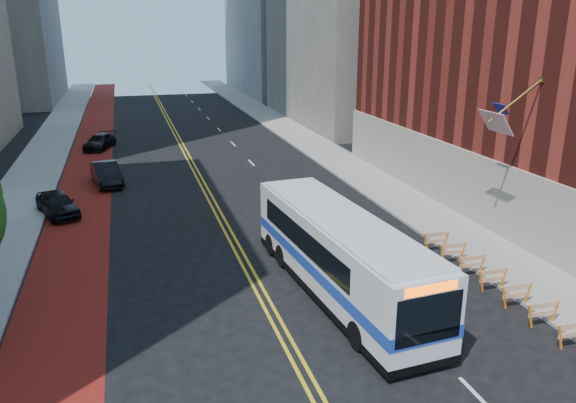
# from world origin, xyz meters

# --- Properties ---
(ground) EXTENTS (160.00, 160.00, 0.00)m
(ground) POSITION_xyz_m (0.00, 0.00, 0.00)
(ground) COLOR black
(ground) RESTS_ON ground
(sidewalk_left) EXTENTS (4.00, 140.00, 0.15)m
(sidewalk_left) POSITION_xyz_m (-12.00, 30.00, 0.07)
(sidewalk_left) COLOR gray
(sidewalk_left) RESTS_ON ground
(sidewalk_right) EXTENTS (4.00, 140.00, 0.15)m
(sidewalk_right) POSITION_xyz_m (12.00, 30.00, 0.07)
(sidewalk_right) COLOR gray
(sidewalk_right) RESTS_ON ground
(bus_lane_paint) EXTENTS (3.60, 140.00, 0.01)m
(bus_lane_paint) POSITION_xyz_m (-8.10, 30.00, 0.00)
(bus_lane_paint) COLOR maroon
(bus_lane_paint) RESTS_ON ground
(center_line_inner) EXTENTS (0.14, 140.00, 0.01)m
(center_line_inner) POSITION_xyz_m (-0.18, 30.00, 0.00)
(center_line_inner) COLOR gold
(center_line_inner) RESTS_ON ground
(center_line_outer) EXTENTS (0.14, 140.00, 0.01)m
(center_line_outer) POSITION_xyz_m (0.18, 30.00, 0.00)
(center_line_outer) COLOR gold
(center_line_outer) RESTS_ON ground
(lane_dashes) EXTENTS (0.14, 98.20, 0.01)m
(lane_dashes) POSITION_xyz_m (4.80, 38.00, 0.01)
(lane_dashes) COLOR silver
(lane_dashes) RESTS_ON ground
(construction_barriers) EXTENTS (1.42, 10.91, 1.00)m
(construction_barriers) POSITION_xyz_m (9.60, 3.42, 0.68)
(construction_barriers) COLOR orange
(construction_barriers) RESTS_ON ground
(transit_bus) EXTENTS (3.83, 12.93, 3.50)m
(transit_bus) POSITION_xyz_m (3.17, 5.92, 1.83)
(transit_bus) COLOR silver
(transit_bus) RESTS_ON ground
(car_a) EXTENTS (3.16, 4.62, 1.46)m
(car_a) POSITION_xyz_m (-9.30, 20.15, 0.73)
(car_a) COLOR black
(car_a) RESTS_ON ground
(car_b) EXTENTS (2.49, 4.99, 1.57)m
(car_b) POSITION_xyz_m (-6.59, 26.48, 0.79)
(car_b) COLOR black
(car_b) RESTS_ON ground
(car_c) EXTENTS (3.32, 4.92, 1.32)m
(car_c) POSITION_xyz_m (-7.38, 39.25, 0.66)
(car_c) COLOR black
(car_c) RESTS_ON ground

